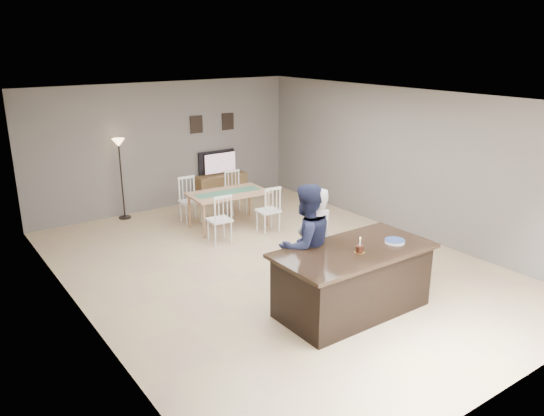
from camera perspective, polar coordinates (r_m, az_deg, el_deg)
floor at (r=8.68m, az=0.24°, el=-6.29°), size 8.00×8.00×0.00m
room_shell at (r=8.14m, az=0.25°, el=4.57°), size 8.00×8.00×8.00m
kitchen_island at (r=7.24m, az=8.65°, el=-7.64°), size 2.15×1.10×0.90m
tv_console at (r=12.19m, az=-5.52°, el=2.24°), size 1.20×0.40×0.60m
television at (r=12.11m, az=-5.76°, el=4.88°), size 0.91×0.12×0.53m
tv_screen_glow at (r=12.04m, az=-5.57°, el=4.84°), size 0.78×0.00×0.78m
picture_frames at (r=12.04m, az=-6.43°, el=9.08°), size 1.10×0.02×0.38m
doorway at (r=5.00m, az=-12.52°, el=-9.72°), size 0.00×2.10×2.65m
woman at (r=7.33m, az=4.61°, el=-3.99°), size 0.61×0.40×1.65m
man at (r=7.23m, az=3.63°, el=-3.99°), size 0.84×0.66×1.71m
birthday_cake at (r=6.94m, az=9.41°, el=-4.36°), size 0.13×0.13×0.21m
plate_stack at (r=7.36m, az=13.06°, el=-3.51°), size 0.27×0.27×0.04m
dining_table at (r=10.33m, az=-4.74°, el=1.05°), size 1.55×1.78×0.91m
floor_lamp at (r=11.06m, az=-16.07°, el=5.29°), size 0.25×0.25×1.66m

